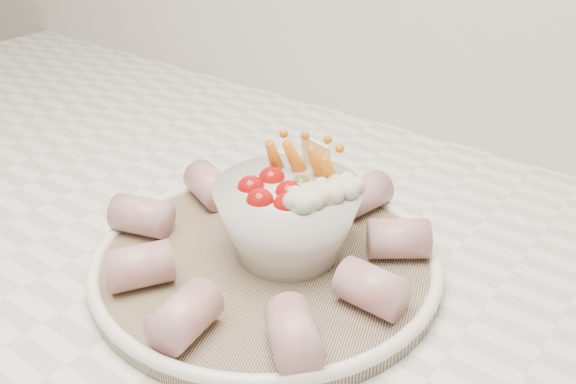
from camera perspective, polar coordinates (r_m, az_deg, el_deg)
The scene contains 3 objects.
serving_platter at distance 0.60m, azimuth -1.95°, elevation -6.08°, with size 0.41×0.41×0.02m.
veggie_bowl at distance 0.58m, azimuth 0.14°, elevation -2.16°, with size 0.13×0.13×0.10m.
cured_meat_rolls at distance 0.58m, azimuth -1.99°, elevation -4.27°, with size 0.29×0.31×0.04m.
Camera 1 is at (0.19, 1.01, 1.28)m, focal length 40.00 mm.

